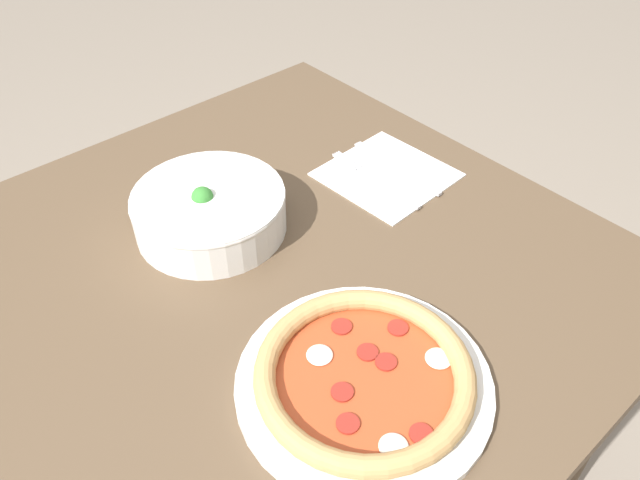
{
  "coord_description": "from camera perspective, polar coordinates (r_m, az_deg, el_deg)",
  "views": [
    {
      "loc": [
        -0.3,
        -0.52,
        1.36
      ],
      "look_at": [
        0.14,
        -0.02,
        0.77
      ],
      "focal_mm": 35.0,
      "sensor_mm": 36.0,
      "label": 1
    }
  ],
  "objects": [
    {
      "name": "knife",
      "position": [
        1.06,
        7.35,
        6.4
      ],
      "size": [
        0.02,
        0.19,
        0.01
      ],
      "rotation": [
        0.0,
        0.0,
        1.55
      ],
      "color": "silver",
      "rests_on": "napkin"
    },
    {
      "name": "bowl",
      "position": [
        0.93,
        -10.06,
        2.8
      ],
      "size": [
        0.23,
        0.23,
        0.08
      ],
      "color": "white",
      "rests_on": "dining_table"
    },
    {
      "name": "napkin",
      "position": [
        1.05,
        6.13,
        5.97
      ],
      "size": [
        0.2,
        0.2,
        0.0
      ],
      "color": "white",
      "rests_on": "dining_table"
    },
    {
      "name": "fork",
      "position": [
        1.03,
        5.15,
        5.5
      ],
      "size": [
        0.02,
        0.2,
        0.0
      ],
      "rotation": [
        0.0,
        0.0,
        1.55
      ],
      "color": "silver",
      "rests_on": "napkin"
    },
    {
      "name": "dining_table",
      "position": [
        0.95,
        -7.19,
        -9.21
      ],
      "size": [
        1.02,
        0.9,
        0.75
      ],
      "color": "brown",
      "rests_on": "ground_plane"
    },
    {
      "name": "pizza",
      "position": [
        0.74,
        4.06,
        -12.42
      ],
      "size": [
        0.3,
        0.3,
        0.04
      ],
      "color": "white",
      "rests_on": "dining_table"
    }
  ]
}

